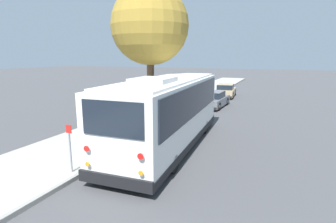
# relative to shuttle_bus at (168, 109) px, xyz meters

# --- Properties ---
(ground_plane) EXTENTS (160.00, 160.00, 0.00)m
(ground_plane) POSITION_rel_shuttle_bus_xyz_m (-1.36, 0.08, -1.72)
(ground_plane) COLOR #474749
(sidewalk_slab) EXTENTS (80.00, 3.99, 0.15)m
(sidewalk_slab) POSITION_rel_shuttle_bus_xyz_m (-1.36, 3.59, -1.64)
(sidewalk_slab) COLOR #A3A099
(sidewalk_slab) RESTS_ON ground
(curb_strip) EXTENTS (80.00, 0.14, 0.15)m
(curb_strip) POSITION_rel_shuttle_bus_xyz_m (-1.36, 1.52, -1.64)
(curb_strip) COLOR gray
(curb_strip) RESTS_ON ground
(shuttle_bus) EXTENTS (9.37, 3.17, 3.23)m
(shuttle_bus) POSITION_rel_shuttle_bus_xyz_m (0.00, 0.00, 0.00)
(shuttle_bus) COLOR white
(shuttle_bus) RESTS_ON ground
(parked_sedan_gray) EXTENTS (4.20, 1.83, 1.28)m
(parked_sedan_gray) POSITION_rel_shuttle_bus_xyz_m (10.18, 0.34, -1.13)
(parked_sedan_gray) COLOR slate
(parked_sedan_gray) RESTS_ON ground
(parked_sedan_tan) EXTENTS (4.22, 2.04, 1.29)m
(parked_sedan_tan) POSITION_rel_shuttle_bus_xyz_m (16.06, 0.57, -1.12)
(parked_sedan_tan) COLOR tan
(parked_sedan_tan) RESTS_ON ground
(street_tree) EXTENTS (4.40, 4.40, 8.42)m
(street_tree) POSITION_rel_shuttle_bus_xyz_m (3.41, 2.53, 4.28)
(street_tree) COLOR brown
(street_tree) RESTS_ON sidewalk_slab
(sign_post_near) EXTENTS (0.06, 0.22, 1.66)m
(sign_post_near) POSITION_rel_shuttle_bus_xyz_m (-4.09, 1.82, -0.71)
(sign_post_near) COLOR gray
(sign_post_near) RESTS_ON sidewalk_slab
(sign_post_far) EXTENTS (0.06, 0.22, 1.65)m
(sign_post_far) POSITION_rel_shuttle_bus_xyz_m (-2.04, 1.82, -0.71)
(sign_post_far) COLOR gray
(sign_post_far) RESTS_ON sidewalk_slab
(fire_hydrant) EXTENTS (0.22, 0.22, 0.81)m
(fire_hydrant) POSITION_rel_shuttle_bus_xyz_m (7.26, 1.95, -1.16)
(fire_hydrant) COLOR #99999E
(fire_hydrant) RESTS_ON sidewalk_slab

